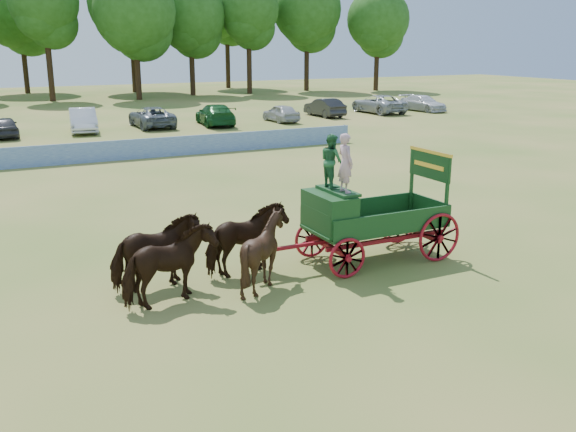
{
  "coord_description": "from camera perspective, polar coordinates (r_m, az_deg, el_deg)",
  "views": [
    {
      "loc": [
        -8.82,
        -15.42,
        5.96
      ],
      "look_at": [
        -1.14,
        -0.11,
        1.3
      ],
      "focal_mm": 40.0,
      "sensor_mm": 36.0,
      "label": 1
    }
  ],
  "objects": [
    {
      "name": "horse_lead_left",
      "position": [
        15.14,
        -10.53,
        -4.44
      ],
      "size": [
        2.4,
        1.54,
        1.87
      ],
      "primitive_type": "imported",
      "rotation": [
        0.0,
        0.0,
        1.83
      ],
      "color": "black",
      "rests_on": "ground"
    },
    {
      "name": "horse_wheel_right",
      "position": [
        16.87,
        -3.76,
        -2.14
      ],
      "size": [
        2.38,
        1.48,
        1.87
      ],
      "primitive_type": "imported",
      "rotation": [
        0.0,
        0.0,
        1.8
      ],
      "color": "black",
      "rests_on": "ground"
    },
    {
      "name": "farm_dray",
      "position": [
        17.57,
        5.85,
        0.74
      ],
      "size": [
        6.0,
        2.0,
        3.7
      ],
      "color": "maroon",
      "rests_on": "ground"
    },
    {
      "name": "parked_cars",
      "position": [
        46.62,
        -14.96,
        8.31
      ],
      "size": [
        56.12,
        7.82,
        1.61
      ],
      "color": "silver",
      "rests_on": "ground"
    },
    {
      "name": "ground",
      "position": [
        18.74,
        2.99,
        -3.35
      ],
      "size": [
        160.0,
        160.0,
        0.0
      ],
      "primitive_type": "plane",
      "color": "olive",
      "rests_on": "ground"
    },
    {
      "name": "sponsor_banner",
      "position": [
        34.75,
        -13.35,
        5.81
      ],
      "size": [
        26.0,
        0.08,
        1.05
      ],
      "primitive_type": "cube",
      "color": "#1C3F98",
      "rests_on": "ground"
    },
    {
      "name": "horse_wheel_left",
      "position": [
        15.91,
        -2.21,
        -3.19
      ],
      "size": [
        1.76,
        1.58,
        1.87
      ],
      "primitive_type": "imported",
      "rotation": [
        0.0,
        0.0,
        1.53
      ],
      "color": "black",
      "rests_on": "ground"
    },
    {
      "name": "horse_lead_right",
      "position": [
        16.15,
        -11.64,
        -3.24
      ],
      "size": [
        2.34,
        1.33,
        1.87
      ],
      "primitive_type": "imported",
      "rotation": [
        0.0,
        0.0,
        1.72
      ],
      "color": "black",
      "rests_on": "ground"
    }
  ]
}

